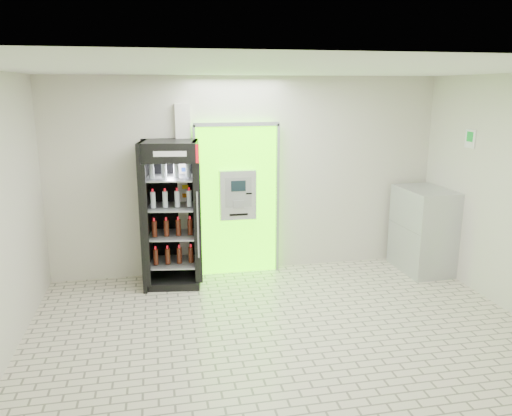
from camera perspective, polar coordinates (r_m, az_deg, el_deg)
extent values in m
plane|color=beige|center=(5.85, 3.88, -15.30)|extent=(6.00, 6.00, 0.00)
plane|color=beige|center=(7.67, -0.86, 3.66)|extent=(6.00, 0.00, 6.00)
plane|color=beige|center=(3.10, 16.88, -12.33)|extent=(6.00, 0.00, 6.00)
plane|color=white|center=(5.13, 4.44, 15.53)|extent=(6.00, 6.00, 0.00)
cube|color=#4CFF00|center=(7.64, -2.22, 0.93)|extent=(1.20, 0.12, 2.30)
cube|color=gray|center=(7.41, -2.22, 9.53)|extent=(1.28, 0.04, 0.06)
cube|color=gray|center=(7.50, -6.89, 0.60)|extent=(0.04, 0.04, 2.30)
cube|color=gray|center=(7.70, 2.49, 1.02)|extent=(0.04, 0.04, 2.30)
cube|color=black|center=(7.77, -1.39, -3.80)|extent=(0.62, 0.01, 0.67)
cube|color=black|center=(7.40, -4.83, 7.00)|extent=(0.22, 0.01, 0.18)
cube|color=#B0B3B8|center=(7.51, -2.10, 1.50)|extent=(0.55, 0.12, 0.75)
cube|color=black|center=(7.42, -2.02, 2.53)|extent=(0.22, 0.01, 0.16)
cube|color=gray|center=(7.48, -2.01, 0.42)|extent=(0.16, 0.01, 0.12)
cube|color=black|center=(7.47, -0.80, 1.67)|extent=(0.09, 0.01, 0.02)
cube|color=black|center=(7.52, -2.00, -0.77)|extent=(0.28, 0.01, 0.03)
cube|color=silver|center=(7.55, -8.12, 1.81)|extent=(0.22, 0.10, 2.60)
cube|color=#193FB2|center=(7.43, -8.18, 4.37)|extent=(0.09, 0.01, 0.06)
cube|color=red|center=(7.45, -8.15, 3.38)|extent=(0.09, 0.01, 0.06)
cube|color=yellow|center=(7.48, -8.11, 2.40)|extent=(0.09, 0.01, 0.06)
cube|color=orange|center=(7.50, -8.08, 1.43)|extent=(0.09, 0.01, 0.06)
cube|color=red|center=(7.53, -8.05, 0.46)|extent=(0.09, 0.01, 0.06)
cube|color=black|center=(7.28, -9.62, -0.68)|extent=(0.88, 0.82, 2.10)
cube|color=black|center=(7.61, -9.71, -0.08)|extent=(0.79, 0.17, 2.10)
cube|color=red|center=(6.77, -9.82, 6.12)|extent=(0.77, 0.12, 0.25)
cube|color=white|center=(6.76, -9.82, 6.12)|extent=(0.44, 0.07, 0.07)
cube|color=black|center=(7.59, -9.32, -8.01)|extent=(0.88, 0.82, 0.11)
cylinder|color=gray|center=(6.96, -6.67, -1.97)|extent=(0.03, 0.03, 0.95)
cube|color=gray|center=(7.50, -9.40, -6.14)|extent=(0.74, 0.70, 0.02)
cube|color=gray|center=(7.37, -9.53, -3.06)|extent=(0.74, 0.70, 0.02)
cube|color=gray|center=(7.26, -9.66, 0.13)|extent=(0.74, 0.70, 0.02)
cube|color=gray|center=(7.17, -9.79, 3.40)|extent=(0.74, 0.70, 0.02)
cube|color=#B0B3B8|center=(8.23, 18.53, -2.40)|extent=(0.68, 1.00, 1.31)
cube|color=gray|center=(8.06, 16.53, -2.10)|extent=(0.03, 0.96, 0.01)
cube|color=white|center=(7.73, 23.30, 7.28)|extent=(0.02, 0.22, 0.26)
cube|color=#0B7E23|center=(7.72, 23.25, 7.50)|extent=(0.00, 0.14, 0.14)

